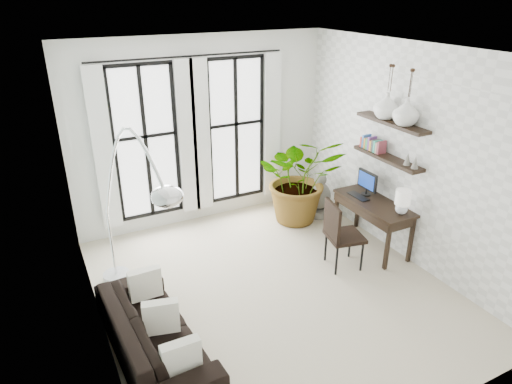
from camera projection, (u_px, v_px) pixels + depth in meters
floor at (272, 288)px, 6.39m from camera, size 5.00×5.00×0.00m
ceiling at (277, 51)px, 5.08m from camera, size 5.00×5.00×0.00m
wall_left at (88, 221)px, 4.80m from camera, size 0.00×5.00×5.00m
wall_right at (409, 156)px, 6.67m from camera, size 0.00×5.00×5.00m
wall_back at (203, 132)px, 7.77m from camera, size 4.50×0.00×4.50m
windows at (193, 137)px, 7.64m from camera, size 3.26×0.13×2.65m
wall_shelves at (387, 143)px, 6.81m from camera, size 0.25×1.30×0.60m
sofa at (154, 333)px, 5.11m from camera, size 0.95×2.17×0.62m
throw_pillows at (161, 317)px, 5.08m from camera, size 0.40×1.52×0.40m
plant at (300, 178)px, 7.96m from camera, size 1.83×1.73×1.62m
desk at (375, 206)px, 7.08m from camera, size 0.58×1.36×1.19m
desk_chair at (339, 231)px, 6.65m from camera, size 0.60×0.60×1.06m
arc_lamp at (129, 172)px, 5.20m from camera, size 0.75×2.01×2.48m
buddha at (319, 198)px, 8.32m from camera, size 0.45×0.45×0.82m
vase_a at (406, 112)px, 6.36m from camera, size 0.37×0.37×0.38m
vase_b at (386, 106)px, 6.68m from camera, size 0.37×0.37×0.38m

